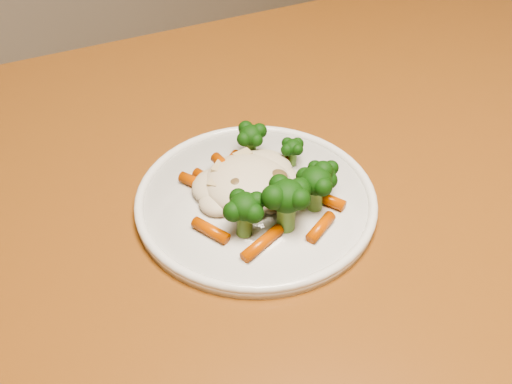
# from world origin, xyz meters

# --- Properties ---
(dining_table) EXTENTS (1.27, 1.00, 0.75)m
(dining_table) POSITION_xyz_m (0.24, 0.25, 0.64)
(dining_table) COLOR brown
(dining_table) RESTS_ON ground
(plate) EXTENTS (0.25, 0.25, 0.01)m
(plate) POSITION_xyz_m (0.11, 0.24, 0.76)
(plate) COLOR silver
(plate) RESTS_ON dining_table
(meal) EXTENTS (0.16, 0.17, 0.05)m
(meal) POSITION_xyz_m (0.12, 0.23, 0.78)
(meal) COLOR beige
(meal) RESTS_ON plate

